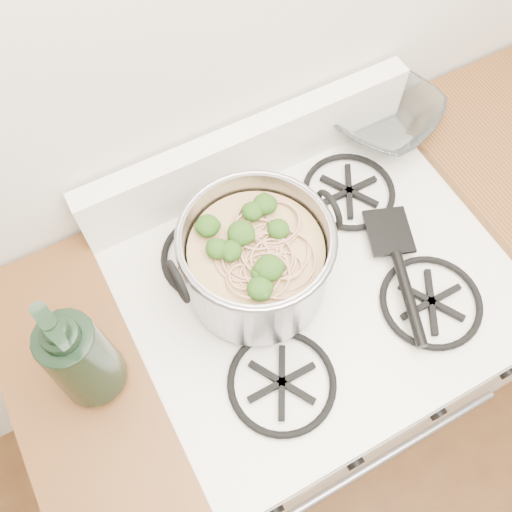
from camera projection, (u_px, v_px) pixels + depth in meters
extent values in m
cube|color=white|center=(301.00, 357.00, 1.60)|extent=(0.76, 0.65, 0.81)
cube|color=white|center=(317.00, 285.00, 1.18)|extent=(0.76, 0.65, 0.04)
cube|color=black|center=(363.00, 459.00, 1.46)|extent=(0.58, 0.02, 0.46)
cube|color=black|center=(318.00, 279.00, 1.15)|extent=(0.60, 0.56, 0.02)
cylinder|color=black|center=(273.00, 507.00, 1.07)|extent=(0.04, 0.03, 0.04)
cylinder|color=black|center=(353.00, 459.00, 1.11)|extent=(0.04, 0.03, 0.04)
cylinder|color=black|center=(436.00, 410.00, 1.16)|extent=(0.04, 0.03, 0.04)
cylinder|color=black|center=(505.00, 369.00, 1.20)|extent=(0.04, 0.03, 0.04)
cube|color=silver|center=(132.00, 443.00, 1.46)|extent=(0.25, 0.65, 0.88)
cube|color=#502913|center=(83.00, 399.00, 1.05)|extent=(0.25, 0.65, 0.04)
cylinder|color=#94949C|center=(256.00, 261.00, 1.05)|extent=(0.27, 0.27, 0.18)
torus|color=#94949C|center=(256.00, 237.00, 0.98)|extent=(0.28, 0.28, 0.01)
torus|color=black|center=(178.00, 282.00, 0.97)|extent=(0.01, 0.08, 0.08)
torus|color=black|center=(329.00, 210.00, 1.03)|extent=(0.01, 0.08, 0.08)
cylinder|color=#A37F4D|center=(256.00, 266.00, 1.07)|extent=(0.25, 0.25, 0.14)
sphere|color=#244A13|center=(256.00, 244.00, 1.00)|extent=(0.04, 0.04, 0.04)
sphere|color=#244A13|center=(256.00, 244.00, 1.00)|extent=(0.04, 0.04, 0.04)
sphere|color=#244A13|center=(256.00, 244.00, 1.00)|extent=(0.04, 0.04, 0.04)
sphere|color=#244A13|center=(256.00, 244.00, 1.00)|extent=(0.04, 0.04, 0.04)
sphere|color=#244A13|center=(256.00, 244.00, 1.00)|extent=(0.04, 0.04, 0.04)
sphere|color=#244A13|center=(256.00, 244.00, 1.00)|extent=(0.04, 0.04, 0.04)
sphere|color=#244A13|center=(256.00, 244.00, 1.00)|extent=(0.04, 0.04, 0.04)
sphere|color=#244A13|center=(256.00, 244.00, 1.00)|extent=(0.04, 0.04, 0.04)
sphere|color=#244A13|center=(256.00, 244.00, 1.00)|extent=(0.04, 0.04, 0.04)
sphere|color=#244A13|center=(256.00, 244.00, 1.00)|extent=(0.04, 0.04, 0.04)
sphere|color=#244A13|center=(256.00, 244.00, 1.00)|extent=(0.04, 0.04, 0.04)
imported|color=white|center=(379.00, 118.00, 1.32)|extent=(0.13, 0.13, 0.02)
imported|color=black|center=(75.00, 352.00, 0.91)|extent=(0.14, 0.14, 0.31)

